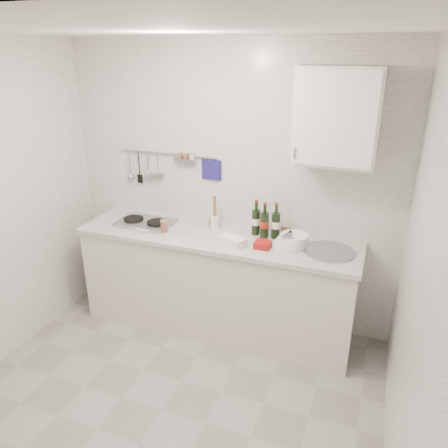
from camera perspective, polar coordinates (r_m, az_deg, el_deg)
name	(u,v)px	position (r m, az deg, el deg)	size (l,w,h in m)	color
floor	(162,410)	(3.44, -8.09, -22.88)	(3.00, 3.00, 0.00)	gray
ceiling	(135,30)	(2.44, -11.51, 23.62)	(3.00, 3.00, 0.00)	silver
back_wall	(229,188)	(3.89, 0.65, 4.68)	(3.00, 0.02, 2.50)	silver
wall_right	(416,300)	(2.41, 23.79, -9.06)	(0.02, 2.80, 2.50)	silver
counter	(218,285)	(3.96, -0.79, -7.91)	(2.44, 0.64, 0.96)	beige
wall_rail	(166,164)	(4.04, -7.55, 7.77)	(0.98, 0.09, 0.34)	#93969B
wall_cabinet	(337,116)	(3.36, 14.60, 13.44)	(0.60, 0.38, 0.70)	beige
plate_stack_hob	(150,224)	(3.98, -9.62, -0.04)	(0.33, 0.33, 0.03)	#4F5CB3
plate_stack_sink	(291,241)	(3.56, 8.76, -2.18)	(0.29, 0.27, 0.11)	white
wine_bottles	(265,220)	(3.67, 5.43, 0.59)	(0.25, 0.11, 0.31)	black
butter_dish	(233,241)	(3.56, 1.13, -2.19)	(0.22, 0.11, 0.07)	white
strawberry_punnet	(263,245)	(3.52, 5.06, -2.68)	(0.12, 0.12, 0.05)	#AE1319
utensil_crock	(215,220)	(3.85, -1.22, 0.46)	(0.08, 0.08, 0.31)	white
jar_a	(212,222)	(3.89, -1.53, 0.23)	(0.07, 0.07, 0.09)	brown
jar_b	(284,229)	(3.81, 7.89, -0.69)	(0.06, 0.06, 0.06)	brown
jar_c	(288,237)	(3.64, 8.37, -1.63)	(0.07, 0.07, 0.09)	brown
jar_d	(164,226)	(3.82, -7.83, -0.25)	(0.07, 0.07, 0.11)	brown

